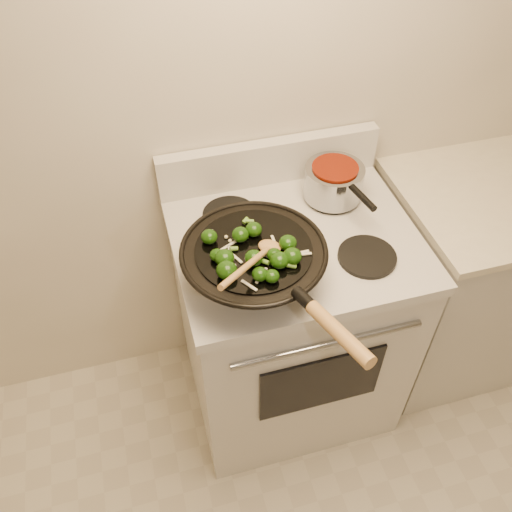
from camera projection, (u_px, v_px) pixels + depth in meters
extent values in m
plane|color=beige|center=(319.00, 70.00, 1.71)|extent=(3.50, 0.00, 3.50)
cube|color=silver|center=(289.00, 326.00, 2.07)|extent=(0.76, 0.64, 0.88)
cube|color=silver|center=(295.00, 241.00, 1.74)|extent=(0.78, 0.66, 0.04)
cube|color=silver|center=(269.00, 162.00, 1.87)|extent=(0.78, 0.05, 0.16)
cylinder|color=#96999E|center=(328.00, 345.00, 1.61)|extent=(0.60, 0.02, 0.02)
cube|color=black|center=(321.00, 384.00, 1.78)|extent=(0.42, 0.01, 0.28)
cylinder|color=black|center=(254.00, 280.00, 1.59)|extent=(0.18, 0.18, 0.01)
cylinder|color=black|center=(367.00, 257.00, 1.66)|extent=(0.18, 0.18, 0.01)
cylinder|color=black|center=(230.00, 215.00, 1.79)|extent=(0.18, 0.18, 0.01)
cylinder|color=black|center=(332.00, 196.00, 1.86)|extent=(0.18, 0.18, 0.01)
cube|color=silver|center=(473.00, 278.00, 2.24)|extent=(0.75, 0.60, 0.88)
cube|color=beige|center=(510.00, 193.00, 1.92)|extent=(0.77, 0.62, 0.03)
torus|color=black|center=(254.00, 250.00, 1.50)|extent=(0.42, 0.42, 0.02)
cylinder|color=black|center=(254.00, 250.00, 1.50)|extent=(0.33, 0.33, 0.01)
cylinder|color=black|center=(304.00, 299.00, 1.34)|extent=(0.05, 0.07, 0.04)
cylinder|color=#AE7F44|center=(340.00, 333.00, 1.25)|extent=(0.10, 0.22, 0.06)
ellipsoid|color=#143708|center=(288.00, 243.00, 1.48)|extent=(0.05, 0.05, 0.04)
cylinder|color=#518730|center=(293.00, 245.00, 1.50)|extent=(0.02, 0.02, 0.02)
ellipsoid|color=#143708|center=(254.00, 258.00, 1.44)|extent=(0.05, 0.05, 0.04)
ellipsoid|color=#143708|center=(272.00, 276.00, 1.40)|extent=(0.04, 0.04, 0.03)
ellipsoid|color=#143708|center=(254.00, 229.00, 1.52)|extent=(0.05, 0.05, 0.04)
cylinder|color=#518730|center=(258.00, 232.00, 1.53)|extent=(0.02, 0.02, 0.02)
ellipsoid|color=#143708|center=(292.00, 256.00, 1.45)|extent=(0.05, 0.05, 0.04)
ellipsoid|color=#143708|center=(209.00, 237.00, 1.50)|extent=(0.05, 0.05, 0.04)
ellipsoid|color=#143708|center=(227.00, 270.00, 1.41)|extent=(0.06, 0.06, 0.05)
cylinder|color=#518730|center=(233.00, 273.00, 1.42)|extent=(0.02, 0.02, 0.02)
ellipsoid|color=#143708|center=(279.00, 260.00, 1.44)|extent=(0.05, 0.05, 0.04)
ellipsoid|color=#143708|center=(260.00, 274.00, 1.41)|extent=(0.04, 0.04, 0.04)
ellipsoid|color=#143708|center=(217.00, 255.00, 1.46)|extent=(0.04, 0.04, 0.03)
cylinder|color=#518730|center=(221.00, 257.00, 1.47)|extent=(0.02, 0.02, 0.02)
ellipsoid|color=#143708|center=(225.00, 258.00, 1.44)|extent=(0.05, 0.05, 0.05)
ellipsoid|color=#143708|center=(274.00, 255.00, 1.46)|extent=(0.04, 0.04, 0.03)
ellipsoid|color=#143708|center=(240.00, 235.00, 1.51)|extent=(0.05, 0.05, 0.04)
cylinder|color=#518730|center=(245.00, 237.00, 1.52)|extent=(0.02, 0.01, 0.02)
cube|color=#EAE7CB|center=(304.00, 254.00, 1.48)|extent=(0.04, 0.01, 0.00)
cube|color=#EAE7CB|center=(268.00, 256.00, 1.47)|extent=(0.03, 0.03, 0.00)
cube|color=#EAE7CB|center=(261.00, 276.00, 1.42)|extent=(0.05, 0.05, 0.00)
cube|color=#EAE7CB|center=(301.00, 253.00, 1.48)|extent=(0.05, 0.01, 0.00)
cube|color=#EAE7CB|center=(230.00, 252.00, 1.48)|extent=(0.01, 0.05, 0.00)
cube|color=#EAE7CB|center=(211.00, 236.00, 1.53)|extent=(0.02, 0.05, 0.00)
cube|color=#EAE7CB|center=(236.00, 258.00, 1.47)|extent=(0.03, 0.05, 0.00)
cube|color=#EAE7CB|center=(274.00, 241.00, 1.51)|extent=(0.01, 0.04, 0.00)
cube|color=#EAE7CB|center=(229.00, 245.00, 1.50)|extent=(0.05, 0.03, 0.00)
cube|color=#EAE7CB|center=(262.00, 275.00, 1.42)|extent=(0.04, 0.02, 0.00)
cube|color=#EAE7CB|center=(249.00, 285.00, 1.40)|extent=(0.04, 0.05, 0.00)
cube|color=#EAE7CB|center=(226.00, 266.00, 1.45)|extent=(0.05, 0.01, 0.00)
cylinder|color=#588E2D|center=(234.00, 249.00, 1.48)|extent=(0.03, 0.03, 0.02)
cylinder|color=#588E2D|center=(245.00, 221.00, 1.56)|extent=(0.01, 0.03, 0.02)
cylinder|color=#588E2D|center=(250.00, 221.00, 1.56)|extent=(0.02, 0.03, 0.02)
cylinder|color=#588E2D|center=(264.00, 261.00, 1.45)|extent=(0.02, 0.02, 0.01)
cylinder|color=#588E2D|center=(291.00, 266.00, 1.44)|extent=(0.03, 0.02, 0.02)
cylinder|color=#588E2D|center=(255.00, 256.00, 1.47)|extent=(0.02, 0.03, 0.02)
sphere|color=beige|center=(279.00, 248.00, 1.49)|extent=(0.01, 0.01, 0.01)
sphere|color=beige|center=(230.00, 241.00, 1.51)|extent=(0.01, 0.01, 0.01)
sphere|color=beige|center=(270.00, 254.00, 1.48)|extent=(0.01, 0.01, 0.01)
sphere|color=beige|center=(226.00, 258.00, 1.47)|extent=(0.01, 0.01, 0.01)
sphere|color=beige|center=(226.00, 237.00, 1.52)|extent=(0.01, 0.01, 0.01)
ellipsoid|color=#AE7F44|center=(270.00, 247.00, 1.49)|extent=(0.08, 0.08, 0.02)
cylinder|color=#AE7F44|center=(246.00, 267.00, 1.36)|extent=(0.19, 0.21, 0.12)
cylinder|color=#96999E|center=(334.00, 182.00, 1.81)|extent=(0.20, 0.20, 0.11)
cylinder|color=#611304|center=(335.00, 168.00, 1.77)|extent=(0.15, 0.15, 0.01)
cylinder|color=black|center=(363.00, 198.00, 1.68)|extent=(0.05, 0.12, 0.02)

